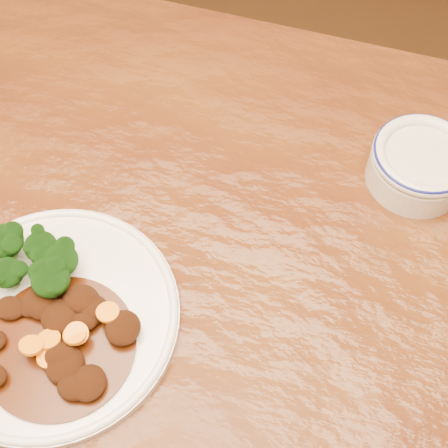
# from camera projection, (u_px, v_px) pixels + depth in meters

# --- Properties ---
(ground) EXTENTS (4.00, 4.00, 0.00)m
(ground) POSITION_uv_depth(u_px,v_px,m) (187.00, 429.00, 1.36)
(ground) COLOR #4B2712
(ground) RESTS_ON ground
(dining_table) EXTENTS (1.59, 1.05, 0.75)m
(dining_table) POSITION_uv_depth(u_px,v_px,m) (161.00, 299.00, 0.79)
(dining_table) COLOR #582F0F
(dining_table) RESTS_ON ground
(dinner_plate) EXTENTS (0.28, 0.28, 0.02)m
(dinner_plate) POSITION_uv_depth(u_px,v_px,m) (53.00, 317.00, 0.68)
(dinner_plate) COLOR white
(dinner_plate) RESTS_ON dining_table
(broccoli_florets) EXTENTS (0.14, 0.08, 0.05)m
(broccoli_florets) POSITION_uv_depth(u_px,v_px,m) (24.00, 262.00, 0.68)
(broccoli_florets) COLOR olive
(broccoli_florets) RESTS_ON dinner_plate
(mince_stew) EXTENTS (0.16, 0.16, 0.03)m
(mince_stew) POSITION_uv_depth(u_px,v_px,m) (63.00, 337.00, 0.66)
(mince_stew) COLOR #421807
(mince_stew) RESTS_ON dinner_plate
(dip_bowl) EXTENTS (0.13, 0.13, 0.06)m
(dip_bowl) POSITION_uv_depth(u_px,v_px,m) (420.00, 163.00, 0.77)
(dip_bowl) COLOR beige
(dip_bowl) RESTS_ON dining_table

